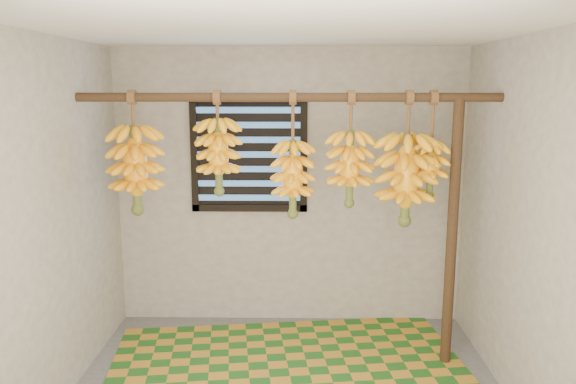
{
  "coord_description": "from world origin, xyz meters",
  "views": [
    {
      "loc": [
        0.06,
        -3.29,
        2.09
      ],
      "look_at": [
        0.0,
        0.55,
        1.35
      ],
      "focal_mm": 35.0,
      "sensor_mm": 36.0,
      "label": 1
    }
  ],
  "objects_px": {
    "banana_bunch_e": "(406,179)",
    "banana_bunch_f": "(430,169)",
    "banana_bunch_d": "(350,168)",
    "banana_bunch_a": "(136,169)",
    "support_post": "(452,236)",
    "banana_bunch_b": "(218,156)",
    "banana_bunch_c": "(293,178)"
  },
  "relations": [
    {
      "from": "banana_bunch_e",
      "to": "banana_bunch_f",
      "type": "bearing_deg",
      "value": 0.0
    },
    {
      "from": "banana_bunch_d",
      "to": "banana_bunch_a",
      "type": "bearing_deg",
      "value": 180.0
    },
    {
      "from": "banana_bunch_f",
      "to": "support_post",
      "type": "bearing_deg",
      "value": 0.0
    },
    {
      "from": "support_post",
      "to": "banana_bunch_b",
      "type": "distance_m",
      "value": 1.8
    },
    {
      "from": "banana_bunch_f",
      "to": "banana_bunch_d",
      "type": "bearing_deg",
      "value": -180.0
    },
    {
      "from": "banana_bunch_a",
      "to": "banana_bunch_d",
      "type": "relative_size",
      "value": 1.07
    },
    {
      "from": "banana_bunch_b",
      "to": "banana_bunch_a",
      "type": "bearing_deg",
      "value": 180.0
    },
    {
      "from": "banana_bunch_a",
      "to": "banana_bunch_e",
      "type": "relative_size",
      "value": 0.92
    },
    {
      "from": "support_post",
      "to": "banana_bunch_e",
      "type": "xyz_separation_m",
      "value": [
        -0.35,
        0.0,
        0.42
      ]
    },
    {
      "from": "support_post",
      "to": "banana_bunch_a",
      "type": "distance_m",
      "value": 2.36
    },
    {
      "from": "banana_bunch_a",
      "to": "banana_bunch_e",
      "type": "height_order",
      "value": "same"
    },
    {
      "from": "banana_bunch_c",
      "to": "banana_bunch_f",
      "type": "xyz_separation_m",
      "value": [
        0.99,
        0.0,
        0.07
      ]
    },
    {
      "from": "banana_bunch_e",
      "to": "support_post",
      "type": "bearing_deg",
      "value": 0.0
    },
    {
      "from": "banana_bunch_c",
      "to": "banana_bunch_e",
      "type": "relative_size",
      "value": 0.95
    },
    {
      "from": "banana_bunch_b",
      "to": "banana_bunch_d",
      "type": "relative_size",
      "value": 0.9
    },
    {
      "from": "banana_bunch_a",
      "to": "banana_bunch_f",
      "type": "height_order",
      "value": "same"
    },
    {
      "from": "support_post",
      "to": "banana_bunch_f",
      "type": "relative_size",
      "value": 2.61
    },
    {
      "from": "banana_bunch_c",
      "to": "banana_bunch_e",
      "type": "bearing_deg",
      "value": 0.0
    },
    {
      "from": "banana_bunch_b",
      "to": "banana_bunch_f",
      "type": "height_order",
      "value": "same"
    },
    {
      "from": "banana_bunch_d",
      "to": "banana_bunch_e",
      "type": "height_order",
      "value": "same"
    },
    {
      "from": "banana_bunch_b",
      "to": "banana_bunch_e",
      "type": "height_order",
      "value": "same"
    },
    {
      "from": "support_post",
      "to": "banana_bunch_d",
      "type": "height_order",
      "value": "banana_bunch_d"
    },
    {
      "from": "banana_bunch_b",
      "to": "banana_bunch_e",
      "type": "bearing_deg",
      "value": 0.0
    },
    {
      "from": "banana_bunch_a",
      "to": "banana_bunch_e",
      "type": "distance_m",
      "value": 1.96
    },
    {
      "from": "banana_bunch_e",
      "to": "banana_bunch_c",
      "type": "bearing_deg",
      "value": 180.0
    },
    {
      "from": "support_post",
      "to": "banana_bunch_e",
      "type": "relative_size",
      "value": 2.08
    },
    {
      "from": "banana_bunch_b",
      "to": "banana_bunch_c",
      "type": "height_order",
      "value": "same"
    },
    {
      "from": "support_post",
      "to": "banana_bunch_d",
      "type": "distance_m",
      "value": 0.91
    },
    {
      "from": "banana_bunch_c",
      "to": "banana_bunch_f",
      "type": "relative_size",
      "value": 1.19
    },
    {
      "from": "banana_bunch_c",
      "to": "banana_bunch_f",
      "type": "height_order",
      "value": "same"
    },
    {
      "from": "banana_bunch_f",
      "to": "banana_bunch_c",
      "type": "bearing_deg",
      "value": 180.0
    },
    {
      "from": "banana_bunch_b",
      "to": "banana_bunch_e",
      "type": "xyz_separation_m",
      "value": [
        1.35,
        0.0,
        -0.16
      ]
    }
  ]
}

